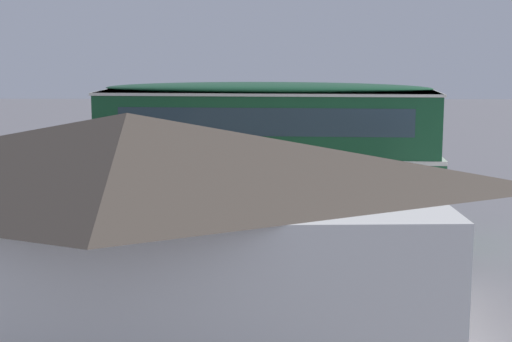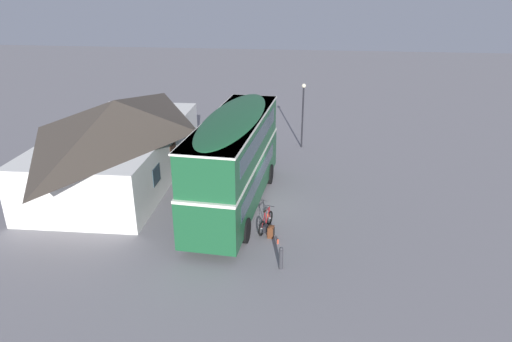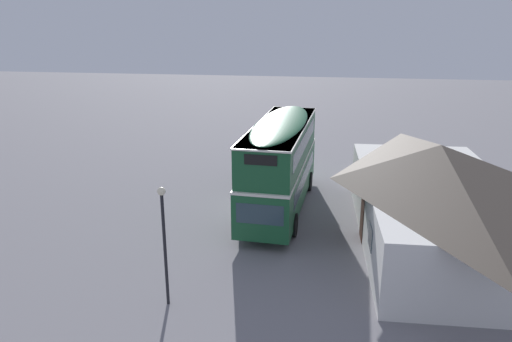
# 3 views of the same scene
# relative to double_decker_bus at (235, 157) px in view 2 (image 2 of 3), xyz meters

# --- Properties ---
(ground_plane) EXTENTS (120.00, 120.00, 0.00)m
(ground_plane) POSITION_rel_double_decker_bus_xyz_m (0.04, -0.96, -2.64)
(ground_plane) COLOR slate
(double_decker_bus) EXTENTS (10.39, 3.15, 4.79)m
(double_decker_bus) POSITION_rel_double_decker_bus_xyz_m (0.00, 0.00, 0.00)
(double_decker_bus) COLOR black
(double_decker_bus) RESTS_ON ground
(touring_bicycle) EXTENTS (1.69, 0.59, 1.03)m
(touring_bicycle) POSITION_rel_double_decker_bus_xyz_m (-2.18, -1.75, -2.27)
(touring_bicycle) COLOR black
(touring_bicycle) RESTS_ON ground
(backpack_on_ground) EXTENTS (0.36, 0.33, 0.56)m
(backpack_on_ground) POSITION_rel_double_decker_bus_xyz_m (-2.72, -2.04, -2.36)
(backpack_on_ground) COLOR #592D19
(backpack_on_ground) RESTS_ON ground
(water_bottle_red_squeeze) EXTENTS (0.08, 0.08, 0.24)m
(water_bottle_red_squeeze) POSITION_rel_double_decker_bus_xyz_m (-3.22, -2.39, -2.53)
(water_bottle_red_squeeze) COLOR #D84C33
(water_bottle_red_squeeze) RESTS_ON ground
(pub_building) EXTENTS (13.32, 6.98, 4.51)m
(pub_building) POSITION_rel_double_decker_bus_xyz_m (2.90, 7.11, -0.34)
(pub_building) COLOR silver
(pub_building) RESTS_ON ground
(street_lamp) EXTENTS (0.28, 0.28, 4.36)m
(street_lamp) POSITION_rel_double_decker_bus_xyz_m (9.43, -2.94, 0.07)
(street_lamp) COLOR black
(street_lamp) RESTS_ON ground
(kerb_bollard) EXTENTS (0.16, 0.16, 0.97)m
(kerb_bollard) POSITION_rel_double_decker_bus_xyz_m (-5.05, -2.66, -2.15)
(kerb_bollard) COLOR #333338
(kerb_bollard) RESTS_ON ground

